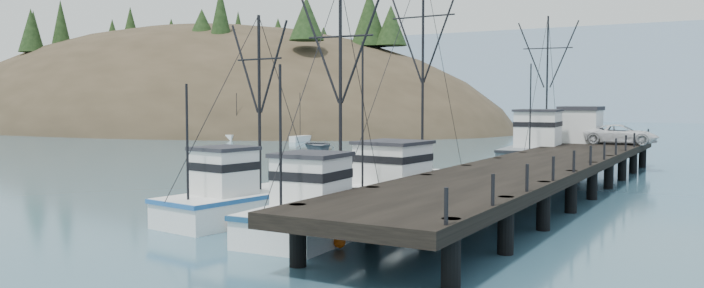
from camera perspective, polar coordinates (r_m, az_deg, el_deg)
name	(u,v)px	position (r m, az deg, el deg)	size (l,w,h in m)	color
ground	(140,217)	(32.62, -17.18, -5.83)	(400.00, 400.00, 0.00)	#315A6E
pier	(543,166)	(39.18, 15.62, -1.74)	(6.00, 44.00, 2.00)	black
headland	(176,149)	(141.10, -14.39, -0.42)	(134.80, 78.00, 51.00)	#382D1E
distant_ridge	(686,121)	(192.35, 25.98, 1.75)	(360.00, 40.00, 26.00)	#9EB2C6
distant_ridge_far	(509,117)	(216.44, 12.95, 2.21)	(180.00, 25.00, 18.00)	silver
moored_sailboats	(259,135)	(97.11, -7.78, 0.73)	(20.60, 17.47, 6.35)	white
trawler_near	(330,212)	(27.55, -1.88, -5.68)	(3.77, 10.15, 10.43)	white
trawler_mid	(247,201)	(30.94, -8.75, -4.69)	(4.15, 9.30, 9.44)	white
trawler_far	(411,188)	(35.25, 4.90, -3.63)	(4.96, 12.70, 12.75)	white
work_vessel	(542,153)	(54.17, 15.55, -0.75)	(5.18, 14.30, 12.11)	slate
pier_shed	(581,124)	(55.77, 18.48, 1.57)	(3.00, 3.20, 2.80)	silver
pickup_truck	(621,134)	(54.88, 21.45, 0.75)	(2.42, 5.24, 1.46)	silver
motorboat	(317,149)	(73.68, -2.89, -0.43)	(4.19, 5.87, 1.22)	slate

